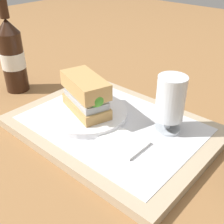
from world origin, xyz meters
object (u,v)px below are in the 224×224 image
object	(u,v)px
second_bottle	(12,55)
plate	(87,113)
beer_glass	(170,103)
sandwich	(86,95)

from	to	relation	value
second_bottle	plate	bearing A→B (deg)	1.39
beer_glass	second_bottle	bearing A→B (deg)	-169.81
plate	sandwich	world-z (taller)	sandwich
plate	beer_glass	size ratio (longest dim) A/B	1.52
plate	beer_glass	bearing A→B (deg)	23.41
sandwich	beer_glass	distance (m)	0.19
plate	second_bottle	bearing A→B (deg)	-178.61
plate	sandwich	distance (m)	0.05
plate	second_bottle	world-z (taller)	second_bottle
second_bottle	beer_glass	bearing A→B (deg)	10.19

